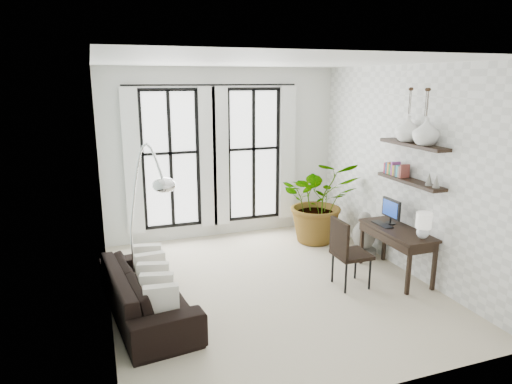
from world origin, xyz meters
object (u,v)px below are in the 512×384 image
desk_chair (346,249)px  buddha (364,238)px  plant (319,201)px  sofa (147,292)px  arc_lamp (146,183)px  desk (399,233)px

desk_chair → buddha: bearing=46.7°
plant → sofa: bearing=-152.4°
plant → arc_lamp: size_ratio=0.72×
desk_chair → plant: bearing=74.9°
sofa → desk: desk is taller
sofa → desk_chair: desk_chair is taller
arc_lamp → plant: bearing=23.4°
plant → desk: 1.92m
plant → desk: (0.38, -1.88, -0.07)m
desk → arc_lamp: size_ratio=0.59×
plant → arc_lamp: (-3.26, -1.41, 0.89)m
desk_chair → buddha: size_ratio=1.31×
desk → desk_chair: bearing=-179.0°
arc_lamp → buddha: arc_lamp is taller
desk_chair → arc_lamp: (-2.73, 0.48, 1.08)m
desk → arc_lamp: arc_lamp is taller
desk → desk_chair: (-0.91, -0.02, -0.13)m
desk_chair → arc_lamp: 2.98m
sofa → buddha: buddha is taller
sofa → buddha: size_ratio=2.78×
desk → desk_chair: 0.92m
sofa → plant: (3.37, 1.76, 0.47)m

